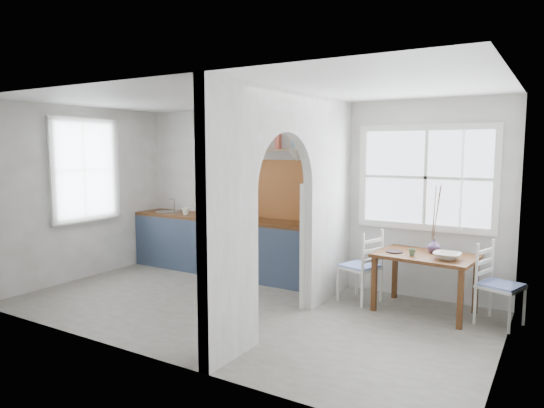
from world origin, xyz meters
The scene contains 26 objects.
floor centered at (0.00, 0.00, 0.00)m, with size 5.80×3.20×0.01m, color gray.
ceiling centered at (0.00, 0.00, 2.60)m, with size 5.80×3.20×0.01m, color white.
walls centered at (0.00, 0.00, 1.30)m, with size 5.81×3.21×2.60m.
partition centered at (0.70, 0.06, 1.45)m, with size 0.12×3.20×2.60m.
kitchen_window centered at (-2.87, 0.00, 1.65)m, with size 0.10×1.16×1.50m, color white, non-canonical shape.
nook_window centered at (1.80, 1.56, 1.60)m, with size 1.76×0.10×1.30m, color white, non-canonical shape.
counter centered at (-1.13, 1.33, 0.46)m, with size 3.50×0.60×0.90m.
sink centered at (-2.43, 1.30, 0.89)m, with size 0.40×0.40×0.02m, color #BBBBBB.
backsplash centered at (-0.20, 1.58, 1.35)m, with size 1.65×0.03×0.90m, color #9C5024.
shelf centered at (-0.20, 1.49, 2.00)m, with size 1.75×0.20×0.21m.
pendant_lamp centered at (0.15, 1.15, 1.88)m, with size 0.26×0.26×0.16m, color beige.
utensil_rail centered at (0.61, 0.90, 1.45)m, with size 0.02×0.02×0.50m, color #BBBBBB.
dining_table centered at (1.95, 1.05, 0.36)m, with size 1.14×0.76×0.71m, color #4E2C19, non-canonical shape.
chair_left centered at (1.13, 1.04, 0.47)m, with size 0.43×0.43×0.94m, color silver, non-canonical shape.
chair_right centered at (2.79, 1.06, 0.46)m, with size 0.42×0.42×0.92m, color silver, non-canonical shape.
kettle centered at (0.41, 1.21, 1.02)m, with size 0.20×0.16×0.24m, color silver, non-canonical shape.
mug_a centered at (-1.91, 1.18, 0.96)m, with size 0.12×0.12×0.11m, color white.
mug_b centered at (-1.72, 1.29, 0.95)m, with size 0.12×0.12×0.09m, color white.
knife_block centered at (-1.29, 1.42, 1.00)m, with size 0.09×0.13×0.21m, color #46281A.
jar centered at (-0.94, 1.45, 0.98)m, with size 0.10×0.10×0.17m, color #877754.
towel_magenta centered at (0.58, 0.99, 0.28)m, with size 0.02×0.03×0.56m, color #AC1458.
towel_orange centered at (0.58, 0.93, 0.25)m, with size 0.02×0.03×0.52m, color #CE7D03.
bowl centered at (2.23, 0.93, 0.75)m, with size 0.31×0.31×0.07m, color silver.
table_cup centered at (1.83, 0.90, 0.75)m, with size 0.09×0.09×0.08m, color #507855.
plate centered at (1.60, 0.98, 0.72)m, with size 0.20×0.20×0.02m, color black.
vase centered at (2.02, 1.21, 0.80)m, with size 0.16×0.16×0.17m, color #503962.
Camera 1 is at (3.31, -4.77, 1.98)m, focal length 32.00 mm.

